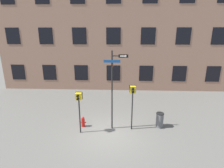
{
  "coord_description": "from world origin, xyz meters",
  "views": [
    {
      "loc": [
        0.66,
        -9.39,
        5.93
      ],
      "look_at": [
        0.21,
        0.69,
        2.99
      ],
      "focal_mm": 28.0,
      "sensor_mm": 36.0,
      "label": 1
    }
  ],
  "objects_px": {
    "fire_hydrant": "(83,122)",
    "trash_bin": "(160,120)",
    "street_sign_pole": "(113,85)",
    "pedestrian_signal_right": "(133,95)",
    "pedestrian_signal_left": "(79,101)"
  },
  "relations": [
    {
      "from": "fire_hydrant",
      "to": "trash_bin",
      "type": "distance_m",
      "value": 5.02
    },
    {
      "from": "trash_bin",
      "to": "street_sign_pole",
      "type": "bearing_deg",
      "value": -174.0
    },
    {
      "from": "fire_hydrant",
      "to": "street_sign_pole",
      "type": "bearing_deg",
      "value": -3.79
    },
    {
      "from": "street_sign_pole",
      "to": "pedestrian_signal_right",
      "type": "height_order",
      "value": "street_sign_pole"
    },
    {
      "from": "pedestrian_signal_left",
      "to": "fire_hydrant",
      "type": "relative_size",
      "value": 3.76
    },
    {
      "from": "street_sign_pole",
      "to": "fire_hydrant",
      "type": "height_order",
      "value": "street_sign_pole"
    },
    {
      "from": "pedestrian_signal_right",
      "to": "trash_bin",
      "type": "relative_size",
      "value": 2.97
    },
    {
      "from": "fire_hydrant",
      "to": "trash_bin",
      "type": "bearing_deg",
      "value": 2.14
    },
    {
      "from": "street_sign_pole",
      "to": "pedestrian_signal_right",
      "type": "bearing_deg",
      "value": -2.47
    },
    {
      "from": "street_sign_pole",
      "to": "fire_hydrant",
      "type": "bearing_deg",
      "value": 176.21
    },
    {
      "from": "trash_bin",
      "to": "pedestrian_signal_left",
      "type": "bearing_deg",
      "value": -169.76
    },
    {
      "from": "pedestrian_signal_left",
      "to": "trash_bin",
      "type": "relative_size",
      "value": 2.67
    },
    {
      "from": "street_sign_pole",
      "to": "fire_hydrant",
      "type": "relative_size",
      "value": 7.18
    },
    {
      "from": "street_sign_pole",
      "to": "trash_bin",
      "type": "height_order",
      "value": "street_sign_pole"
    },
    {
      "from": "pedestrian_signal_right",
      "to": "fire_hydrant",
      "type": "height_order",
      "value": "pedestrian_signal_right"
    }
  ]
}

